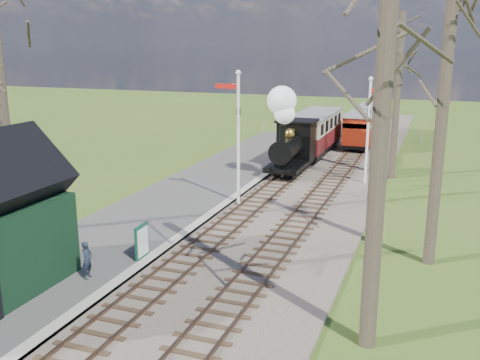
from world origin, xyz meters
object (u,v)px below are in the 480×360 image
object	(u,v)px
coach	(314,131)
red_carriage_b	(371,119)
red_carriage_a	(361,129)
locomotive	(290,136)
sign_board	(142,242)
semaphore_far	(370,122)
bench	(40,273)
semaphore_near	(237,129)
person	(87,260)

from	to	relation	value
coach	red_carriage_b	world-z (taller)	coach
red_carriage_a	coach	bearing A→B (deg)	-127.28
locomotive	sign_board	bearing A→B (deg)	-95.72
red_carriage_a	sign_board	size ratio (longest dim) A/B	4.12
semaphore_far	red_carriage_b	size ratio (longest dim) A/B	1.17
red_carriage_a	locomotive	bearing A→B (deg)	-105.39
semaphore_far	bench	bearing A→B (deg)	-115.24
locomotive	red_carriage_a	distance (m)	9.88
semaphore_near	semaphore_far	world-z (taller)	semaphore_near
red_carriage_a	sign_board	distance (m)	23.82
semaphore_far	person	distance (m)	17.01
semaphore_far	red_carriage_a	xyz separation A→B (m)	(-1.77, 10.00, -1.91)
red_carriage_a	semaphore_far	bearing A→B (deg)	-79.94
red_carriage_b	sign_board	bearing A→B (deg)	-97.89
locomotive	person	world-z (taller)	locomotive
semaphore_far	semaphore_near	bearing A→B (deg)	-130.60
locomotive	semaphore_near	bearing A→B (deg)	-96.63
bench	red_carriage_a	bearing A→B (deg)	77.32
sign_board	bench	size ratio (longest dim) A/B	0.89
semaphore_far	coach	distance (m)	8.08
semaphore_far	bench	size ratio (longest dim) A/B	4.29
sign_board	locomotive	bearing A→B (deg)	84.28
semaphore_near	sign_board	distance (m)	8.01
sign_board	semaphore_near	bearing A→B (deg)	85.08
bench	locomotive	bearing A→B (deg)	78.88
coach	sign_board	world-z (taller)	coach
semaphore_near	coach	world-z (taller)	semaphore_near
bench	coach	bearing A→B (deg)	81.75
person	semaphore_far	bearing A→B (deg)	-26.37
red_carriage_a	bench	world-z (taller)	red_carriage_a
semaphore_near	locomotive	xyz separation A→B (m)	(0.76, 6.51, -1.33)
locomotive	coach	world-z (taller)	locomotive
locomotive	coach	size ratio (longest dim) A/B	0.62
red_carriage_a	person	xyz separation A→B (m)	(-4.77, -25.49, -0.63)
red_carriage_a	semaphore_near	bearing A→B (deg)	-101.89
red_carriage_b	bench	distance (m)	32.37
red_carriage_b	semaphore_far	bearing A→B (deg)	-83.47
semaphore_near	bench	distance (m)	11.07
semaphore_near	coach	distance (m)	12.75
semaphore_near	red_carriage_a	xyz separation A→B (m)	(3.37, 16.00, -2.19)
coach	person	distance (m)	22.19
locomotive	red_carriage_b	distance (m)	15.24
locomotive	bench	distance (m)	17.24
red_carriage_b	bench	world-z (taller)	red_carriage_b
semaphore_near	bench	size ratio (longest dim) A/B	4.67
semaphore_near	sign_board	xyz separation A→B (m)	(-0.64, -7.47, -2.83)
locomotive	red_carriage_b	xyz separation A→B (m)	(2.61, 14.99, -0.85)
red_carriage_b	sign_board	world-z (taller)	red_carriage_b
semaphore_near	person	xyz separation A→B (m)	(-1.40, -9.49, -2.82)
locomotive	red_carriage_b	bearing A→B (deg)	80.11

